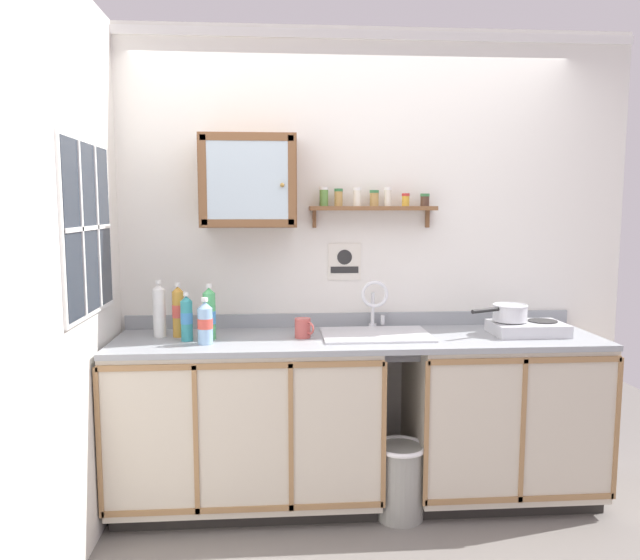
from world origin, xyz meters
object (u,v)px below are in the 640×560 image
Objects in this scene: bottle_juice_amber_1 at (178,311)px; mug at (303,328)px; bottle_detergent_teal_4 at (187,318)px; warning_sign at (344,262)px; hot_plate_stove at (527,328)px; bottle_opaque_white_3 at (159,310)px; saucepan at (509,312)px; trash_bin at (400,479)px; bottle_water_blue_2 at (205,323)px; bottle_soda_green_0 at (209,314)px; sink at (376,339)px; wall_cabinet at (249,181)px.

bottle_juice_amber_1 is 0.68m from mug.
warning_sign reaches higher than bottle_detergent_teal_4.
warning_sign is (-0.99, 0.31, 0.35)m from hot_plate_stove.
hot_plate_stove is at bearing -2.48° from bottle_opaque_white_3.
saucepan is 1.09m from trash_bin.
bottle_opaque_white_3 is at bearing 145.18° from bottle_detergent_teal_4.
mug is at bearing -129.97° from warning_sign.
bottle_water_blue_2 is 0.60× the size of trash_bin.
bottle_detergent_teal_4 is at bearing 142.20° from bottle_water_blue_2.
bottle_soda_green_0 is at bearing -179.73° from saucepan.
hot_plate_stove is at bearing 14.38° from trash_bin.
saucepan is 1.18× the size of bottle_soda_green_0.
hot_plate_stove reaches higher than trash_bin.
bottle_juice_amber_1 is at bearing 118.85° from bottle_detergent_teal_4.
bottle_water_blue_2 reaches higher than trash_bin.
hot_plate_stove is (0.84, -0.05, 0.06)m from sink.
wall_cabinet is at bearing 173.01° from hot_plate_stove.
bottle_water_blue_2 is at bearing -94.70° from bottle_soda_green_0.
wall_cabinet reaches higher than mug.
wall_cabinet is 1.29× the size of trash_bin.
bottle_detergent_teal_4 is (-1.76, -0.04, -0.00)m from saucepan.
hot_plate_stove is 3.59× the size of mug.
sink is at bearing 177.52° from saucepan.
bottle_water_blue_2 is 2.19× the size of mug.
bottle_water_blue_2 is 1.32m from trash_bin.
bottle_water_blue_2 is (-0.01, -0.12, -0.02)m from bottle_soda_green_0.
mug is at bearing -6.57° from bottle_juice_amber_1.
bottle_soda_green_0 is at bearing -158.13° from warning_sign.
bottle_opaque_white_3 is at bearing 178.17° from sink.
mug is at bearing -32.15° from wall_cabinet.
wall_cabinet is (0.49, 0.10, 0.70)m from bottle_opaque_white_3.
bottle_soda_green_0 is at bearing 16.87° from bottle_detergent_teal_4.
sink reaches higher than bottle_water_blue_2.
saucepan reaches higher than mug.
bottle_detergent_teal_4 is at bearing -177.14° from mug.
bottle_juice_amber_1 is (-1.82, 0.07, 0.02)m from saucepan.
bottle_juice_amber_1 is 0.95× the size of bottle_opaque_white_3.
bottle_water_blue_2 is 0.13m from bottle_detergent_teal_4.
bottle_detergent_teal_4 reaches higher than hot_plate_stove.
bottle_water_blue_2 is (-0.91, -0.16, 0.13)m from sink.
bottle_opaque_white_3 reaches higher than bottle_water_blue_2.
bottle_opaque_white_3 reaches higher than hot_plate_stove.
warning_sign is (1.03, 0.23, 0.24)m from bottle_opaque_white_3.
bottle_opaque_white_3 is at bearing -167.64° from warning_sign.
sink is at bearing 112.32° from trash_bin.
saucepan is (-0.10, 0.02, 0.09)m from hot_plate_stove.
bottle_opaque_white_3 reaches higher than bottle_detergent_teal_4.
bottle_water_blue_2 is 0.92m from warning_sign.
hot_plate_stove is 1.75m from bottle_soda_green_0.
wall_cabinet reaches higher than bottle_juice_amber_1.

